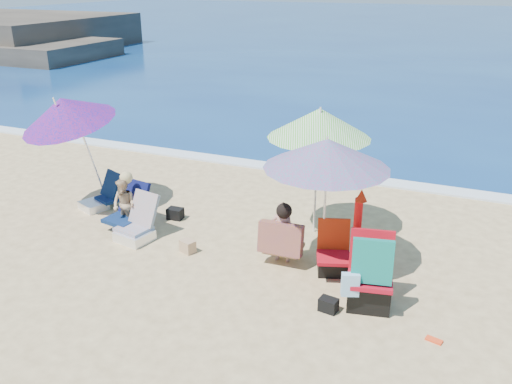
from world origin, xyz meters
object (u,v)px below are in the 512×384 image
at_px(umbrella_striped, 319,123).
at_px(person_left, 125,204).
at_px(chair_rainbow, 137,228).
at_px(camp_chair_left, 333,258).
at_px(umbrella_blue, 65,111).
at_px(person_center, 282,234).
at_px(umbrella_turquoise, 327,154).
at_px(furled_umbrella, 357,234).
at_px(camp_chair_right, 369,281).
at_px(chair_navy, 101,199).

distance_m(umbrella_striped, person_left, 3.66).
xyz_separation_m(chair_rainbow, camp_chair_left, (3.40, 0.19, 0.05)).
relative_size(umbrella_blue, person_center, 2.33).
xyz_separation_m(umbrella_turquoise, chair_rainbow, (-3.20, -0.27, -1.65)).
bearing_deg(person_center, chair_rainbow, -175.64).
xyz_separation_m(chair_rainbow, person_left, (-0.40, 0.27, 0.27)).
bearing_deg(umbrella_striped, furled_umbrella, -54.25).
distance_m(chair_rainbow, camp_chair_right, 4.11).
height_order(chair_rainbow, person_left, person_left).
bearing_deg(person_center, camp_chair_right, -24.91).
bearing_deg(person_left, camp_chair_left, -1.23).
bearing_deg(umbrella_turquoise, umbrella_striped, 112.20).
height_order(umbrella_turquoise, person_center, umbrella_turquoise).
relative_size(furled_umbrella, chair_navy, 1.80).
height_order(furled_umbrella, chair_rainbow, furled_umbrella).
bearing_deg(person_left, umbrella_turquoise, -0.09).
distance_m(umbrella_turquoise, camp_chair_left, 1.61).
xyz_separation_m(umbrella_turquoise, umbrella_striped, (-0.45, 1.10, 0.13)).
xyz_separation_m(umbrella_blue, chair_rainbow, (1.79, -0.61, -1.73)).
xyz_separation_m(chair_navy, person_left, (1.02, -0.59, 0.29)).
bearing_deg(person_center, camp_chair_left, -0.19).
xyz_separation_m(furled_umbrella, chair_navy, (-5.20, 0.92, -0.66)).
bearing_deg(umbrella_striped, chair_navy, -173.08).
bearing_deg(furled_umbrella, umbrella_turquoise, 150.32).
distance_m(umbrella_striped, furled_umbrella, 2.10).
relative_size(chair_navy, chair_rainbow, 1.07).
bearing_deg(chair_rainbow, umbrella_striped, 26.45).
distance_m(furled_umbrella, camp_chair_right, 0.69).
relative_size(chair_navy, camp_chair_left, 1.01).
distance_m(umbrella_blue, chair_navy, 1.81).
bearing_deg(furled_umbrella, camp_chair_left, 145.99).
distance_m(umbrella_blue, person_left, 2.05).
distance_m(umbrella_striped, chair_navy, 4.57).
relative_size(umbrella_turquoise, umbrella_striped, 0.93).
distance_m(furled_umbrella, chair_navy, 5.32).
xyz_separation_m(camp_chair_left, camp_chair_right, (0.68, -0.70, 0.14)).
distance_m(chair_rainbow, camp_chair_left, 3.41).
bearing_deg(camp_chair_left, person_left, 178.77).
bearing_deg(camp_chair_right, umbrella_striped, 125.36).
distance_m(umbrella_striped, camp_chair_left, 2.19).
bearing_deg(chair_navy, umbrella_striped, 6.92).
distance_m(umbrella_blue, camp_chair_right, 6.17).
distance_m(umbrella_striped, umbrella_blue, 4.60).
bearing_deg(camp_chair_right, chair_rainbow, 172.95).
bearing_deg(chair_navy, camp_chair_right, -13.96).
height_order(umbrella_striped, umbrella_blue, umbrella_blue).
bearing_deg(umbrella_blue, furled_umbrella, -6.90).
height_order(chair_navy, chair_rainbow, chair_rainbow).
height_order(person_center, person_left, person_left).
relative_size(furled_umbrella, chair_rainbow, 1.92).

